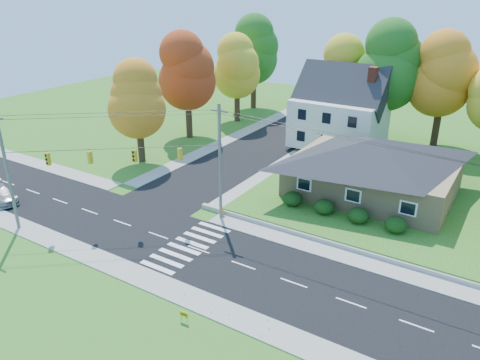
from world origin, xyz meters
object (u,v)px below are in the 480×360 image
(silver_sedan, at_px, (1,194))
(white_car, at_px, (297,128))
(fire_hydrant, at_px, (222,212))
(ranch_house, at_px, (373,166))

(silver_sedan, relative_size, white_car, 1.20)
(silver_sedan, xyz_separation_m, fire_hydrant, (18.92, 8.39, -0.29))
(ranch_house, height_order, white_car, ranch_house)
(silver_sedan, height_order, fire_hydrant, silver_sedan)
(white_car, bearing_deg, fire_hydrant, -80.06)
(silver_sedan, bearing_deg, white_car, -6.09)
(ranch_house, height_order, silver_sedan, ranch_house)
(ranch_house, bearing_deg, silver_sedan, -146.57)
(silver_sedan, xyz_separation_m, white_car, (13.63, 33.89, -0.04))
(ranch_house, distance_m, fire_hydrant, 14.47)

